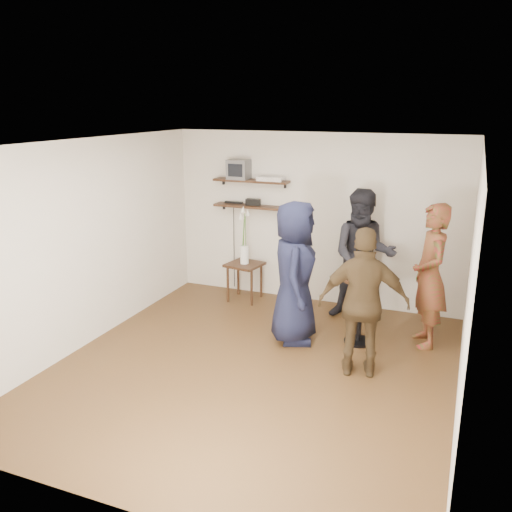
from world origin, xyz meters
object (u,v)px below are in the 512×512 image
(person_plaid, at_px, (430,276))
(side_table, at_px, (245,269))
(radio, at_px, (253,202))
(person_dark, at_px, (363,256))
(drinks_table, at_px, (360,301))
(person_navy, at_px, (295,273))
(person_brown, at_px, (364,303))
(dvd_deck, at_px, (271,179))
(crt_monitor, at_px, (239,169))

(person_plaid, bearing_deg, side_table, -122.16)
(radio, height_order, person_dark, person_dark)
(drinks_table, height_order, person_navy, person_navy)
(person_plaid, height_order, person_dark, person_dark)
(person_dark, height_order, person_brown, person_dark)
(dvd_deck, relative_size, drinks_table, 0.45)
(person_dark, bearing_deg, person_plaid, -40.32)
(dvd_deck, bearing_deg, side_table, -139.46)
(person_navy, bearing_deg, person_brown, -136.49)
(side_table, bearing_deg, person_navy, -44.10)
(radio, relative_size, side_table, 0.37)
(person_plaid, relative_size, person_dark, 0.98)
(drinks_table, height_order, person_plaid, person_plaid)
(crt_monitor, xyz_separation_m, radio, (0.23, 0.00, -0.50))
(dvd_deck, bearing_deg, person_dark, -13.51)
(person_plaid, distance_m, person_navy, 1.69)
(person_dark, bearing_deg, crt_monitor, 159.94)
(person_navy, bearing_deg, radio, 23.16)
(side_table, distance_m, drinks_table, 2.20)
(drinks_table, bearing_deg, person_dark, 99.97)
(crt_monitor, xyz_separation_m, drinks_table, (2.20, -1.20, -1.45))
(radio, distance_m, person_navy, 1.93)
(drinks_table, bearing_deg, person_plaid, 19.32)
(radio, xyz_separation_m, person_navy, (1.16, -1.43, -0.59))
(crt_monitor, distance_m, radio, 0.55)
(dvd_deck, height_order, drinks_table, dvd_deck)
(person_dark, bearing_deg, dvd_deck, 156.53)
(crt_monitor, bearing_deg, person_plaid, -17.04)
(crt_monitor, height_order, radio, crt_monitor)
(side_table, distance_m, person_brown, 2.82)
(person_plaid, bearing_deg, drinks_table, -90.00)
(radio, xyz_separation_m, person_plaid, (2.77, -0.92, -0.60))
(radio, bearing_deg, side_table, -95.70)
(dvd_deck, relative_size, side_table, 0.67)
(radio, distance_m, person_dark, 1.95)
(person_brown, bearing_deg, person_navy, -43.51)
(drinks_table, height_order, person_brown, person_brown)
(crt_monitor, bearing_deg, person_dark, -10.09)
(crt_monitor, xyz_separation_m, dvd_deck, (0.53, 0.00, -0.12))
(crt_monitor, relative_size, side_table, 0.53)
(person_plaid, distance_m, person_dark, 1.10)
(person_navy, distance_m, person_brown, 1.17)
(person_plaid, bearing_deg, person_dark, -139.68)
(radio, relative_size, person_plaid, 0.12)
(radio, bearing_deg, dvd_deck, 0.00)
(crt_monitor, relative_size, person_navy, 0.17)
(dvd_deck, height_order, person_navy, dvd_deck)
(crt_monitor, xyz_separation_m, person_brown, (2.39, -2.02, -1.16))
(person_plaid, relative_size, person_navy, 1.00)
(side_table, height_order, person_plaid, person_plaid)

